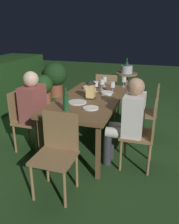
{
  "coord_description": "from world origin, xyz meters",
  "views": [
    {
      "loc": [
        -3.15,
        -0.99,
        1.73
      ],
      "look_at": [
        0.0,
        0.0,
        0.51
      ],
      "focal_mm": 38.2,
      "sensor_mm": 36.0,
      "label": 1
    }
  ],
  "objects_px": {
    "dining_table": "(90,101)",
    "side_table": "(126,83)",
    "wine_glass_c": "(113,85)",
    "plate_a": "(91,108)",
    "chair_side_left_a": "(143,132)",
    "wine_glass_d": "(102,82)",
    "person_in_cream": "(128,119)",
    "plate_b": "(77,102)",
    "potted_plant_by_hedge": "(43,88)",
    "wine_glass_a": "(96,84)",
    "bowl_olives": "(88,88)",
    "wine_glass_b": "(104,80)",
    "wine_glass_e": "(124,80)",
    "potted_plant_corner": "(55,77)",
    "chair_side_right_a": "(26,117)",
    "chair_head_far": "(107,93)",
    "bowl_bread": "(106,93)",
    "lantern_centerpiece": "(91,88)",
    "ice_bucket": "(127,69)",
    "chair_head_near": "(57,150)",
    "person_in_rust": "(37,108)",
    "chair_side_left_b": "(149,110)",
    "green_bottle_on_table": "(66,102)"
  },
  "relations": [
    {
      "from": "wine_glass_c",
      "to": "potted_plant_corner",
      "type": "bearing_deg",
      "value": 45.34
    },
    {
      "from": "chair_side_left_b",
      "to": "chair_head_near",
      "type": "distance_m",
      "value": 1.76
    },
    {
      "from": "person_in_rust",
      "to": "wine_glass_a",
      "type": "xyz_separation_m",
      "value": [
        0.76,
        -0.62,
        0.21
      ]
    },
    {
      "from": "wine_glass_d",
      "to": "bowl_olives",
      "type": "xyz_separation_m",
      "value": [
        -0.04,
        0.23,
        -0.1
      ]
    },
    {
      "from": "lantern_centerpiece",
      "to": "side_table",
      "type": "distance_m",
      "value": 2.35
    },
    {
      "from": "wine_glass_a",
      "to": "wine_glass_c",
      "type": "relative_size",
      "value": 1.0
    },
    {
      "from": "plate_b",
      "to": "chair_side_left_a",
      "type": "bearing_deg",
      "value": -98.61
    },
    {
      "from": "wine_glass_b",
      "to": "wine_glass_e",
      "type": "bearing_deg",
      "value": -76.3
    },
    {
      "from": "chair_head_far",
      "to": "chair_head_near",
      "type": "distance_m",
      "value": 2.3
    },
    {
      "from": "chair_side_left_a",
      "to": "wine_glass_d",
      "type": "height_order",
      "value": "wine_glass_d"
    },
    {
      "from": "potted_plant_by_hedge",
      "to": "potted_plant_corner",
      "type": "height_order",
      "value": "potted_plant_corner"
    },
    {
      "from": "wine_glass_e",
      "to": "bowl_bread",
      "type": "bearing_deg",
      "value": 163.84
    },
    {
      "from": "wine_glass_a",
      "to": "chair_side_left_a",
      "type": "bearing_deg",
      "value": -132.21
    },
    {
      "from": "chair_side_right_a",
      "to": "chair_head_far",
      "type": "bearing_deg",
      "value": -27.94
    },
    {
      "from": "plate_a",
      "to": "plate_b",
      "type": "xyz_separation_m",
      "value": [
        0.18,
        0.24,
        0.0
      ]
    },
    {
      "from": "chair_head_far",
      "to": "person_in_cream",
      "type": "xyz_separation_m",
      "value": [
        -1.56,
        -0.63,
        0.15
      ]
    },
    {
      "from": "person_in_cream",
      "to": "plate_b",
      "type": "distance_m",
      "value": 0.74
    },
    {
      "from": "chair_side_right_a",
      "to": "chair_side_left_b",
      "type": "bearing_deg",
      "value": -63.81
    },
    {
      "from": "green_bottle_on_table",
      "to": "bowl_bread",
      "type": "height_order",
      "value": "green_bottle_on_table"
    },
    {
      "from": "plate_a",
      "to": "wine_glass_b",
      "type": "bearing_deg",
      "value": 5.62
    },
    {
      "from": "chair_side_left_b",
      "to": "side_table",
      "type": "height_order",
      "value": "chair_side_left_b"
    },
    {
      "from": "dining_table",
      "to": "person_in_rust",
      "type": "distance_m",
      "value": 0.75
    },
    {
      "from": "side_table",
      "to": "potted_plant_corner",
      "type": "distance_m",
      "value": 1.77
    },
    {
      "from": "chair_side_left_a",
      "to": "plate_b",
      "type": "relative_size",
      "value": 3.49
    },
    {
      "from": "bowl_bread",
      "to": "side_table",
      "type": "xyz_separation_m",
      "value": [
        2.05,
        0.02,
        -0.31
      ]
    },
    {
      "from": "ice_bucket",
      "to": "plate_b",
      "type": "bearing_deg",
      "value": 174.09
    },
    {
      "from": "side_table",
      "to": "ice_bucket",
      "type": "distance_m",
      "value": 0.33
    },
    {
      "from": "dining_table",
      "to": "side_table",
      "type": "xyz_separation_m",
      "value": [
        2.29,
        -0.18,
        -0.23
      ]
    },
    {
      "from": "chair_side_right_a",
      "to": "wine_glass_a",
      "type": "relative_size",
      "value": 5.15
    },
    {
      "from": "chair_side_left_a",
      "to": "person_in_rust",
      "type": "distance_m",
      "value": 1.46
    },
    {
      "from": "person_in_cream",
      "to": "potted_plant_by_hedge",
      "type": "xyz_separation_m",
      "value": [
        1.96,
        2.22,
        -0.26
      ]
    },
    {
      "from": "plate_a",
      "to": "person_in_cream",
      "type": "bearing_deg",
      "value": -85.42
    },
    {
      "from": "wine_glass_c",
      "to": "plate_a",
      "type": "xyz_separation_m",
      "value": [
        -0.82,
        0.1,
        -0.11
      ]
    },
    {
      "from": "wine_glass_c",
      "to": "lantern_centerpiece",
      "type": "bearing_deg",
      "value": 150.06
    },
    {
      "from": "lantern_centerpiece",
      "to": "chair_head_far",
      "type": "bearing_deg",
      "value": 1.18
    },
    {
      "from": "person_in_rust",
      "to": "wine_glass_a",
      "type": "bearing_deg",
      "value": -39.35
    },
    {
      "from": "chair_head_near",
      "to": "potted_plant_corner",
      "type": "height_order",
      "value": "chair_head_near"
    },
    {
      "from": "lantern_centerpiece",
      "to": "ice_bucket",
      "type": "xyz_separation_m",
      "value": [
        2.31,
        -0.15,
        -0.1
      ]
    },
    {
      "from": "wine_glass_a",
      "to": "potted_plant_corner",
      "type": "xyz_separation_m",
      "value": [
        1.85,
        1.58,
        -0.34
      ]
    },
    {
      "from": "wine_glass_a",
      "to": "wine_glass_d",
      "type": "distance_m",
      "value": 0.17
    },
    {
      "from": "chair_head_near",
      "to": "potted_plant_corner",
      "type": "distance_m",
      "value": 3.71
    },
    {
      "from": "wine_glass_e",
      "to": "ice_bucket",
      "type": "relative_size",
      "value": 0.49
    },
    {
      "from": "wine_glass_e",
      "to": "bowl_olives",
      "type": "bearing_deg",
      "value": 121.22
    },
    {
      "from": "green_bottle_on_table",
      "to": "wine_glass_b",
      "type": "relative_size",
      "value": 1.72
    },
    {
      "from": "plate_a",
      "to": "potted_plant_by_hedge",
      "type": "height_order",
      "value": "plate_a"
    },
    {
      "from": "plate_b",
      "to": "potted_plant_corner",
      "type": "distance_m",
      "value": 2.9
    },
    {
      "from": "wine_glass_b",
      "to": "wine_glass_d",
      "type": "relative_size",
      "value": 1.0
    },
    {
      "from": "chair_side_left_b",
      "to": "side_table",
      "type": "bearing_deg",
      "value": 19.04
    },
    {
      "from": "chair_side_right_a",
      "to": "plate_b",
      "type": "height_order",
      "value": "chair_side_right_a"
    },
    {
      "from": "chair_head_far",
      "to": "potted_plant_corner",
      "type": "xyz_separation_m",
      "value": [
        1.05,
        1.59,
        0.02
      ]
    }
  ]
}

